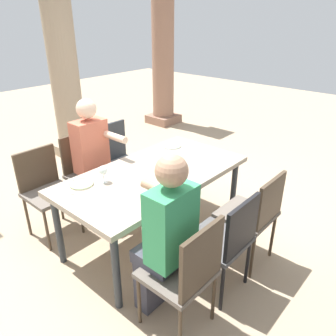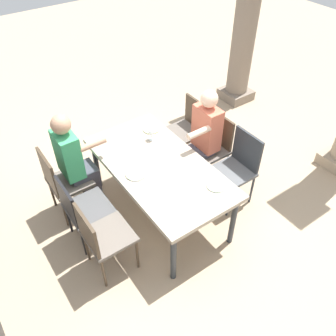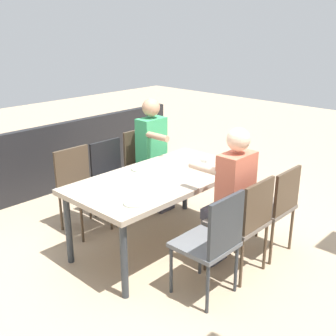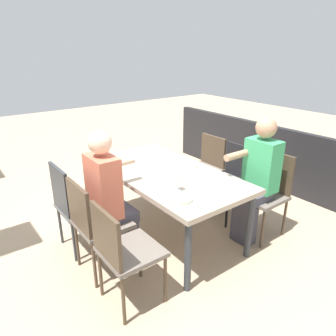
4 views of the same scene
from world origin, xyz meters
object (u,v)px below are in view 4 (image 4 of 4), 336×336
Objects in this scene: chair_mid_south at (232,176)px; chair_east_north at (74,202)px; plate_0 at (181,199)px; plate_1 at (187,166)px; chair_west_north at (122,249)px; chair_east_south at (206,164)px; dining_table at (166,177)px; chair_west_south at (267,189)px; plate_2 at (113,161)px; chair_mid_north at (94,220)px; wine_glass_0 at (178,179)px; diner_woman_green at (257,177)px; diner_man_white at (111,197)px.

chair_east_north is (0.46, 1.78, 0.02)m from chair_mid_south.
plate_1 is at bearing -44.53° from plate_0.
chair_east_south is at bearing -61.86° from chair_west_north.
plate_0 reaches higher than dining_table.
chair_west_south is 1.72m from plate_2.
dining_table is 1.95× the size of chair_east_north.
chair_mid_north reaches higher than plate_1.
chair_west_south is 1.04× the size of chair_mid_south.
plate_2 is (1.22, 1.19, 0.22)m from chair_west_south.
chair_mid_south is 1.17m from wine_glass_0.
chair_west_south is (0.00, -1.78, 0.00)m from chair_west_north.
chair_mid_south is at bearing -21.66° from diner_woman_green.
wine_glass_0 is at bearing 156.16° from dining_table.
chair_west_north is 0.79m from wine_glass_0.
chair_mid_north is 5.91× the size of wine_glass_0.
plate_1 is (0.58, -0.57, -0.00)m from plate_0.
chair_west_south reaches higher than plate_1.
chair_west_south is 0.99× the size of chair_east_north.
chair_west_south reaches higher than chair_east_south.
chair_east_north is 1.24m from plate_1.
diner_woman_green reaches higher than plate_2.
chair_east_south is 0.67× the size of diner_man_white.
plate_0 is at bearing 111.34° from chair_mid_south.
dining_table is 0.67m from plate_2.
wine_glass_0 reaches higher than chair_west_north.
plate_1 reaches higher than dining_table.
chair_east_north reaches higher than dining_table.
chair_mid_north is 0.82m from wine_glass_0.
chair_east_north is 0.52m from diner_man_white.
diner_woman_green is 0.73m from plate_1.
plate_0 is (-0.46, -0.60, 0.21)m from chair_mid_north.
plate_1 is (-0.02, -0.28, 0.07)m from dining_table.
chair_west_south is 0.69× the size of diner_man_white.
plate_1 is 0.84m from plate_2.
chair_east_north reaches higher than chair_east_south.
chair_mid_north is 0.25m from diner_man_white.
chair_east_south is 4.35× the size of plate_0.
plate_2 is at bearing 6.08° from wine_glass_0.
chair_mid_north is at bearing 0.14° from chair_west_north.
wine_glass_0 reaches higher than plate_1.
chair_mid_south is at bearing 0.44° from chair_west_south.
chair_mid_north is at bearing 72.86° from diner_woman_green.
dining_table is 0.72m from diner_man_white.
plate_2 is (0.60, 0.30, 0.07)m from dining_table.
diner_man_white reaches higher than dining_table.
chair_mid_south is 1.84m from chair_east_north.
chair_east_north is at bearing 33.31° from plate_0.
diner_man_white is (0.00, 1.60, 0.20)m from chair_mid_south.
chair_west_north reaches higher than plate_0.
diner_woman_green is 1.00× the size of diner_man_white.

